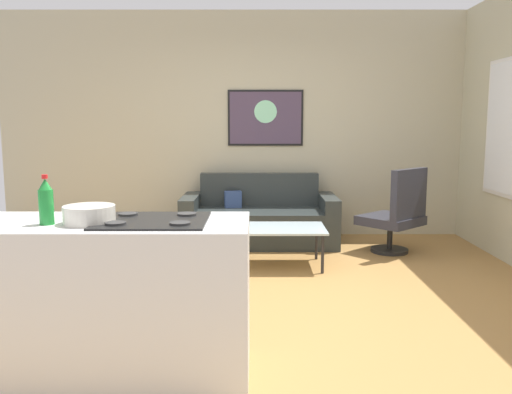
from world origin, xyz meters
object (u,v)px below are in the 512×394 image
(soda_bottle_2, at_px, (47,202))
(mixing_bowl, at_px, (90,215))
(wall_painting, at_px, (266,118))
(coffee_table, at_px, (272,230))
(couch, at_px, (260,220))
(armchair, at_px, (398,214))

(soda_bottle_2, height_order, mixing_bowl, soda_bottle_2)
(mixing_bowl, relative_size, wall_painting, 0.30)
(coffee_table, bearing_deg, soda_bottle_2, -117.95)
(coffee_table, distance_m, soda_bottle_2, 2.82)
(coffee_table, bearing_deg, couch, 96.73)
(armchair, bearing_deg, couch, 161.29)
(couch, bearing_deg, mixing_bowl, -105.41)
(coffee_table, relative_size, soda_bottle_2, 3.95)
(mixing_bowl, bearing_deg, coffee_table, 65.99)
(mixing_bowl, distance_m, wall_painting, 4.07)
(couch, bearing_deg, coffee_table, -83.27)
(armchair, height_order, wall_painting, wall_painting)
(armchair, xyz_separation_m, soda_bottle_2, (-2.67, -2.94, 0.58))
(armchair, bearing_deg, mixing_bowl, -130.13)
(couch, relative_size, mixing_bowl, 6.52)
(coffee_table, relative_size, wall_painting, 1.13)
(coffee_table, xyz_separation_m, soda_bottle_2, (-1.28, -2.42, 0.65))
(mixing_bowl, bearing_deg, soda_bottle_2, -172.38)
(couch, bearing_deg, soda_bottle_2, -108.62)
(coffee_table, distance_m, armchair, 1.48)
(coffee_table, height_order, armchair, armchair)
(couch, bearing_deg, wall_painting, 80.45)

